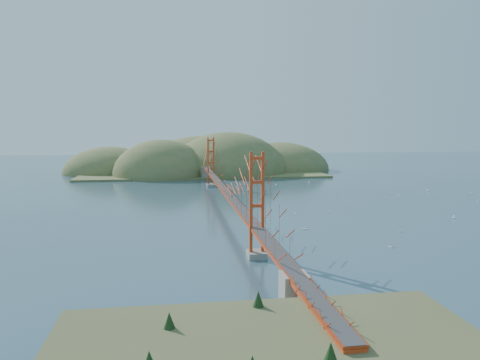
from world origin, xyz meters
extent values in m
plane|color=#325265|center=(0.00, 0.00, 0.00)|extent=(320.00, 320.00, 0.00)
cube|color=gray|center=(0.00, -30.00, 0.35)|extent=(2.00, 2.40, 0.70)
cube|color=gray|center=(0.00, 30.00, 0.35)|extent=(2.00, 2.40, 0.70)
cube|color=#A73012|center=(0.00, 0.00, 3.30)|extent=(1.40, 92.00, 0.16)
cube|color=#A73012|center=(0.00, 0.00, 3.10)|extent=(1.33, 92.00, 0.24)
cube|color=#38383A|center=(0.00, 0.00, 3.40)|extent=(1.19, 92.00, 0.03)
cube|color=gray|center=(0.00, -46.00, 1.65)|extent=(2.00, 2.20, 3.30)
cube|color=gray|center=(0.00, 46.00, 1.65)|extent=(2.20, 2.60, 3.30)
cube|color=#A73012|center=(0.00, -52.00, 3.30)|extent=(1.40, 12.00, 0.16)
cube|color=#A73012|center=(0.00, -52.00, 3.05)|extent=(1.33, 12.00, 0.30)
cube|color=gray|center=(0.00, -53.00, 1.47)|extent=(0.50, 0.70, 2.95)
cube|color=gray|center=(0.00, -50.00, 1.47)|extent=(0.50, 0.70, 2.95)
cube|color=gray|center=(0.00, -48.00, 1.47)|extent=(0.50, 0.70, 2.95)
cube|color=#59544C|center=(0.00, -48.50, 0.12)|extent=(9.00, 6.00, 0.24)
cube|color=maroon|center=(0.40, -47.80, 0.61)|extent=(3.70, 2.30, 0.75)
cube|color=gray|center=(0.40, -47.80, 1.04)|extent=(3.70, 2.30, 0.10)
cylinder|color=white|center=(0.40, -47.80, 1.49)|extent=(0.03, 0.03, 1.00)
cube|color=#494D2B|center=(-4.00, -51.00, 0.90)|extent=(24.00, 3.00, 1.80)
cone|color=black|center=(-7.60, -55.29, 3.54)|extent=(0.76, 0.76, 1.08)
cone|color=black|center=(-4.91, -55.36, 3.42)|extent=(0.59, 0.59, 0.84)
cone|color=black|center=(-7.07, -58.33, 3.61)|extent=(0.85, 0.85, 1.22)
cone|color=black|center=(-8.18, -52.52, 3.47)|extent=(0.66, 0.66, 0.95)
cube|color=olive|center=(0.00, 64.00, 0.25)|extent=(70.00, 40.00, 0.60)
ellipsoid|color=olive|center=(-12.00, 56.00, 0.00)|extent=(28.00, 28.00, 21.00)
ellipsoid|color=olive|center=(8.00, 62.00, 0.00)|extent=(36.00, 36.00, 25.00)
ellipsoid|color=olive|center=(26.00, 70.00, 0.00)|extent=(32.00, 32.00, 18.00)
ellipsoid|color=olive|center=(-28.00, 68.00, 0.00)|extent=(28.00, 28.00, 16.00)
ellipsoid|color=olive|center=(2.00, 78.00, 0.00)|extent=(44.00, 44.00, 22.00)
cube|color=white|center=(27.09, 18.53, 0.06)|extent=(0.51, 0.52, 0.10)
cylinder|color=white|center=(27.09, 18.53, 0.36)|extent=(0.02, 0.02, 0.60)
cube|color=white|center=(21.81, -20.46, 0.06)|extent=(0.55, 0.42, 0.10)
cylinder|color=white|center=(21.81, -20.46, 0.35)|extent=(0.02, 0.02, 0.58)
cube|color=white|center=(16.12, 31.44, 0.05)|extent=(0.49, 0.18, 0.09)
cylinder|color=white|center=(16.12, 31.44, 0.31)|extent=(0.01, 0.01, 0.52)
cube|color=white|center=(10.97, -5.92, 0.06)|extent=(0.28, 0.53, 0.09)
cylinder|color=white|center=(10.97, -5.92, 0.33)|extent=(0.01, 0.01, 0.56)
cube|color=white|center=(34.54, -13.01, 0.07)|extent=(0.64, 0.47, 0.11)
cylinder|color=white|center=(34.54, -13.01, 0.40)|extent=(0.02, 0.02, 0.67)
cube|color=white|center=(49.54, 2.33, 0.05)|extent=(0.36, 0.49, 0.09)
cylinder|color=white|center=(49.54, 2.33, 0.31)|extent=(0.01, 0.01, 0.51)
cube|color=white|center=(54.71, 11.68, 0.07)|extent=(0.57, 0.57, 0.11)
cylinder|color=white|center=(54.71, 11.68, 0.40)|extent=(0.02, 0.02, 0.66)
cube|color=white|center=(37.13, 10.01, 0.06)|extent=(0.33, 0.56, 0.10)
cylinder|color=white|center=(37.13, 10.01, 0.35)|extent=(0.02, 0.02, 0.58)
cube|color=white|center=(25.51, 35.12, 0.07)|extent=(0.48, 0.64, 0.11)
cylinder|color=white|center=(25.51, 35.12, 0.41)|extent=(0.02, 0.02, 0.68)
cube|color=white|center=(36.44, 12.25, 0.05)|extent=(0.50, 0.41, 0.09)
cylinder|color=white|center=(36.44, 12.25, 0.32)|extent=(0.01, 0.01, 0.54)
cube|color=white|center=(25.26, 19.63, 0.05)|extent=(0.44, 0.49, 0.09)
cylinder|color=white|center=(25.26, 19.63, 0.32)|extent=(0.01, 0.01, 0.54)
cube|color=white|center=(46.79, 15.54, 0.06)|extent=(0.54, 0.19, 0.10)
cylinder|color=white|center=(46.79, 15.54, 0.35)|extent=(0.02, 0.02, 0.59)
cube|color=white|center=(16.97, -4.74, 0.06)|extent=(0.42, 0.53, 0.09)
cylinder|color=white|center=(16.97, -4.74, 0.34)|extent=(0.02, 0.02, 0.57)
cube|color=white|center=(7.60, 23.33, 0.06)|extent=(0.58, 0.53, 0.11)
cylinder|color=white|center=(7.60, 23.33, 0.39)|extent=(0.02, 0.02, 0.65)
cube|color=white|center=(16.64, -28.04, 0.06)|extent=(0.44, 0.56, 0.10)
cylinder|color=white|center=(16.64, -28.04, 0.36)|extent=(0.02, 0.02, 0.59)
cube|color=white|center=(9.25, -17.17, 0.07)|extent=(0.63, 0.43, 0.11)
cylinder|color=white|center=(9.25, -17.17, 0.40)|extent=(0.02, 0.02, 0.66)
camera|label=1|loc=(-9.09, -79.43, 14.52)|focal=35.00mm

